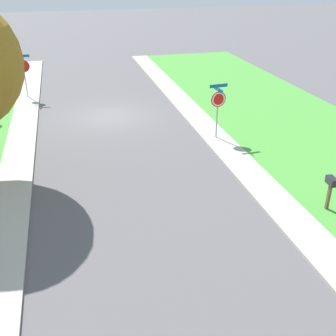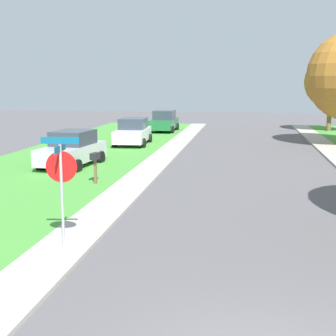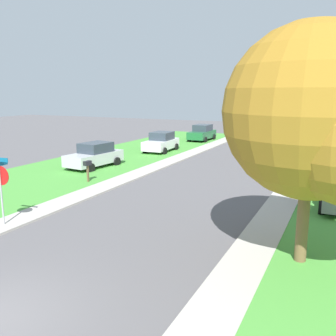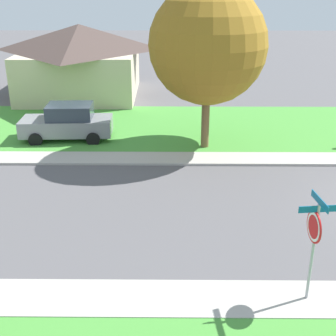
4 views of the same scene
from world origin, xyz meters
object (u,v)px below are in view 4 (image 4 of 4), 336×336
object	(u,v)px
stop_sign_far_corner	(314,233)
house_right_setback	(81,59)
tree_across_left	(212,48)
car_grey_driveway_right	(68,122)

from	to	relation	value
stop_sign_far_corner	house_right_setback	size ratio (longest dim) A/B	0.30
stop_sign_far_corner	tree_across_left	distance (m)	11.57
car_grey_driveway_right	tree_across_left	xyz separation A→B (m)	(-0.82, -6.71, 3.60)
house_right_setback	car_grey_driveway_right	bearing A→B (deg)	-173.81
tree_across_left	car_grey_driveway_right	bearing A→B (deg)	83.03
stop_sign_far_corner	house_right_setback	bearing A→B (deg)	23.32
tree_across_left	house_right_setback	distance (m)	13.08
stop_sign_far_corner	house_right_setback	xyz separation A→B (m)	(21.50, 9.27, 0.49)
car_grey_driveway_right	house_right_setback	xyz separation A→B (m)	(9.51, 1.03, 1.50)
tree_across_left	house_right_setback	xyz separation A→B (m)	(10.33, 7.75, -2.10)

